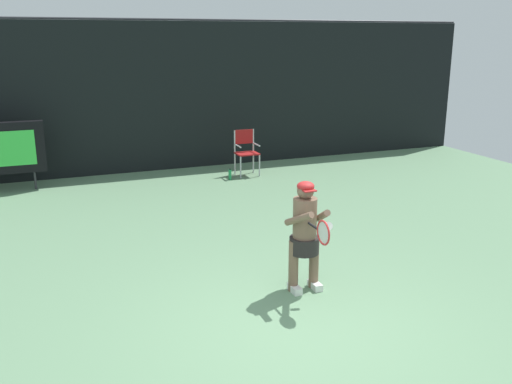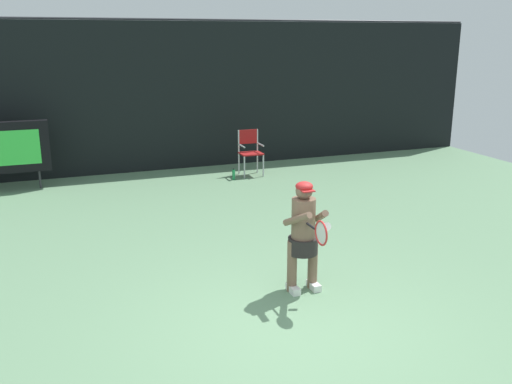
{
  "view_description": "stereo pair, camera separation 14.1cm",
  "coord_description": "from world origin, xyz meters",
  "px_view_note": "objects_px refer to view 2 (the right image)",
  "views": [
    {
      "loc": [
        -2.62,
        -5.24,
        3.26
      ],
      "look_at": [
        0.3,
        2.13,
        1.05
      ],
      "focal_mm": 39.52,
      "sensor_mm": 36.0,
      "label": 1
    },
    {
      "loc": [
        -2.49,
        -5.29,
        3.26
      ],
      "look_at": [
        0.3,
        2.13,
        1.05
      ],
      "focal_mm": 39.52,
      "sensor_mm": 36.0,
      "label": 2
    }
  ],
  "objects_px": {
    "umpire_chair": "(250,150)",
    "water_bottle": "(234,174)",
    "tennis_player": "(304,232)",
    "tennis_racket": "(320,233)"
  },
  "relations": [
    {
      "from": "water_bottle",
      "to": "tennis_player",
      "type": "xyz_separation_m",
      "value": [
        -1.02,
        -5.94,
        0.68
      ]
    },
    {
      "from": "tennis_player",
      "to": "tennis_racket",
      "type": "distance_m",
      "value": 0.53
    },
    {
      "from": "umpire_chair",
      "to": "tennis_player",
      "type": "relative_size",
      "value": 0.73
    },
    {
      "from": "umpire_chair",
      "to": "water_bottle",
      "type": "xyz_separation_m",
      "value": [
        -0.53,
        -0.33,
        -0.5
      ]
    },
    {
      "from": "water_bottle",
      "to": "tennis_player",
      "type": "bearing_deg",
      "value": -99.71
    },
    {
      "from": "tennis_player",
      "to": "tennis_racket",
      "type": "height_order",
      "value": "tennis_player"
    },
    {
      "from": "tennis_player",
      "to": "tennis_racket",
      "type": "bearing_deg",
      "value": -92.3
    },
    {
      "from": "water_bottle",
      "to": "tennis_racket",
      "type": "xyz_separation_m",
      "value": [
        -1.04,
        -6.45,
        0.85
      ]
    },
    {
      "from": "umpire_chair",
      "to": "water_bottle",
      "type": "bearing_deg",
      "value": -148.07
    },
    {
      "from": "umpire_chair",
      "to": "water_bottle",
      "type": "distance_m",
      "value": 0.8
    }
  ]
}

